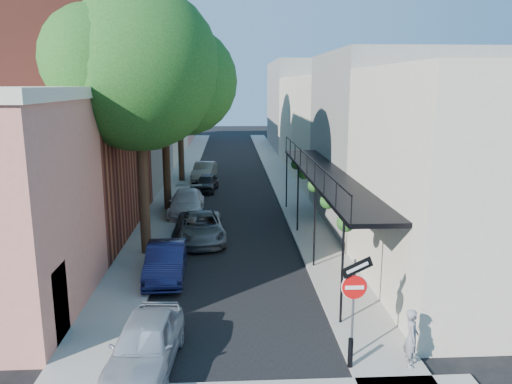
{
  "coord_description": "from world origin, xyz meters",
  "views": [
    {
      "loc": [
        -0.09,
        -11.17,
        7.36
      ],
      "look_at": [
        1.04,
        9.96,
        2.8
      ],
      "focal_mm": 35.0,
      "sensor_mm": 36.0,
      "label": 1
    }
  ],
  "objects": [
    {
      "name": "parked_car_a",
      "position": [
        -2.36,
        0.94,
        0.69
      ],
      "size": [
        1.91,
        4.17,
        1.39
      ],
      "primitive_type": "imported",
      "rotation": [
        0.0,
        0.0,
        -0.07
      ],
      "color": "#9399A2",
      "rests_on": "ground"
    },
    {
      "name": "parked_car_d",
      "position": [
        -2.6,
        16.98,
        0.69
      ],
      "size": [
        1.99,
        4.75,
        1.37
      ],
      "primitive_type": "imported",
      "rotation": [
        0.0,
        0.0,
        0.02
      ],
      "color": "silver",
      "rests_on": "ground"
    },
    {
      "name": "road_surface",
      "position": [
        0.0,
        30.0,
        0.01
      ],
      "size": [
        6.0,
        64.0,
        0.01
      ],
      "primitive_type": "cube",
      "color": "black",
      "rests_on": "ground"
    },
    {
      "name": "oak_far",
      "position": [
        -3.35,
        27.27,
        8.26
      ],
      "size": [
        7.7,
        7.0,
        11.9
      ],
      "color": "#372416",
      "rests_on": "ground"
    },
    {
      "name": "bollard",
      "position": [
        3.0,
        0.5,
        0.52
      ],
      "size": [
        0.14,
        0.14,
        0.8
      ],
      "primitive_type": "cylinder",
      "color": "black",
      "rests_on": "sidewalk_right"
    },
    {
      "name": "parked_car_b",
      "position": [
        -2.6,
        7.26,
        0.67
      ],
      "size": [
        1.58,
        4.14,
        1.35
      ],
      "primitive_type": "imported",
      "rotation": [
        0.0,
        0.0,
        0.04
      ],
      "color": "#13163B",
      "rests_on": "ground"
    },
    {
      "name": "oak_mid",
      "position": [
        -3.42,
        18.23,
        7.06
      ],
      "size": [
        6.6,
        6.0,
        10.2
      ],
      "color": "#372416",
      "rests_on": "ground"
    },
    {
      "name": "sidewalk_right",
      "position": [
        4.0,
        30.0,
        0.06
      ],
      "size": [
        2.0,
        64.0,
        0.12
      ],
      "primitive_type": "cube",
      "color": "gray",
      "rests_on": "ground"
    },
    {
      "name": "buildings_right",
      "position": [
        8.99,
        29.49,
        4.42
      ],
      "size": [
        9.8,
        55.0,
        10.0
      ],
      "color": "beige",
      "rests_on": "ground"
    },
    {
      "name": "pedestrian",
      "position": [
        4.6,
        0.5,
        0.9
      ],
      "size": [
        0.5,
        0.64,
        1.57
      ],
      "primitive_type": "imported",
      "rotation": [
        0.0,
        0.0,
        1.33
      ],
      "color": "slate",
      "rests_on": "sidewalk_right"
    },
    {
      "name": "parked_car_e",
      "position": [
        -1.74,
        23.39,
        0.6
      ],
      "size": [
        1.81,
        3.64,
        1.19
      ],
      "primitive_type": "imported",
      "rotation": [
        0.0,
        0.0,
        -0.12
      ],
      "color": "black",
      "rests_on": "ground"
    },
    {
      "name": "sidewalk_left",
      "position": [
        -4.0,
        30.0,
        0.06
      ],
      "size": [
        2.0,
        64.0,
        0.12
      ],
      "primitive_type": "cube",
      "color": "gray",
      "rests_on": "ground"
    },
    {
      "name": "parked_car_f",
      "position": [
        -2.09,
        27.57,
        0.7
      ],
      "size": [
        1.93,
        4.4,
        1.41
      ],
      "primitive_type": "imported",
      "rotation": [
        0.0,
        0.0,
        -0.1
      ],
      "color": "gray",
      "rests_on": "ground"
    },
    {
      "name": "oak_near",
      "position": [
        -3.37,
        10.26,
        7.88
      ],
      "size": [
        7.48,
        6.8,
        11.42
      ],
      "color": "#372416",
      "rests_on": "ground"
    },
    {
      "name": "sign_post",
      "position": [
        3.16,
        0.97,
        2.04
      ],
      "size": [
        0.89,
        0.17,
        2.99
      ],
      "color": "#595B60",
      "rests_on": "ground"
    },
    {
      "name": "buildings_left",
      "position": [
        -9.3,
        28.76,
        4.94
      ],
      "size": [
        10.1,
        59.1,
        12.0
      ],
      "color": "#D87D6F",
      "rests_on": "ground"
    },
    {
      "name": "parked_car_c",
      "position": [
        -1.49,
        11.96,
        0.65
      ],
      "size": [
        2.63,
        4.9,
        1.31
      ],
      "primitive_type": "imported",
      "rotation": [
        0.0,
        0.0,
        0.1
      ],
      "color": "#56595E",
      "rests_on": "ground"
    }
  ]
}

